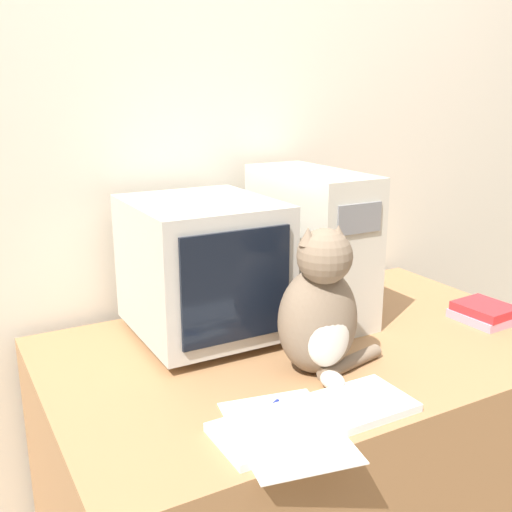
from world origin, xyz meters
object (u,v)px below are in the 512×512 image
crt_monitor (202,267)px  keyboard (316,417)px  computer_tower (310,244)px  pen (262,414)px  cat (320,311)px  book_stack (485,313)px

crt_monitor → keyboard: crt_monitor is taller
computer_tower → pen: bearing=-132.9°
keyboard → pen: (-0.09, 0.07, -0.01)m
computer_tower → pen: size_ratio=3.77×
keyboard → cat: 0.27m
computer_tower → cat: 0.40m
cat → pen: (-0.22, -0.11, -0.16)m
crt_monitor → keyboard: bearing=-88.0°
keyboard → pen: bearing=140.9°
keyboard → pen: size_ratio=3.67×
crt_monitor → pen: bearing=-98.8°
crt_monitor → book_stack: crt_monitor is taller
computer_tower → book_stack: computer_tower is taller
computer_tower → pen: (-0.42, -0.45, -0.21)m
cat → keyboard: bearing=-115.8°
crt_monitor → pen: 0.49m
crt_monitor → computer_tower: size_ratio=0.92×
computer_tower → pen: computer_tower is taller
keyboard → book_stack: size_ratio=2.65×
cat → book_stack: cat is taller
cat → crt_monitor: bearing=123.7°
crt_monitor → computer_tower: (0.35, 0.00, 0.02)m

